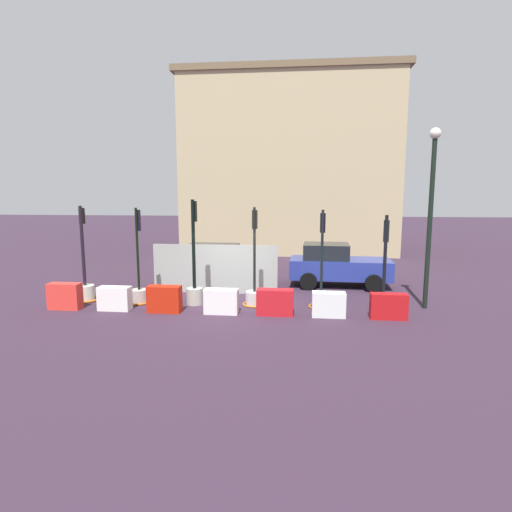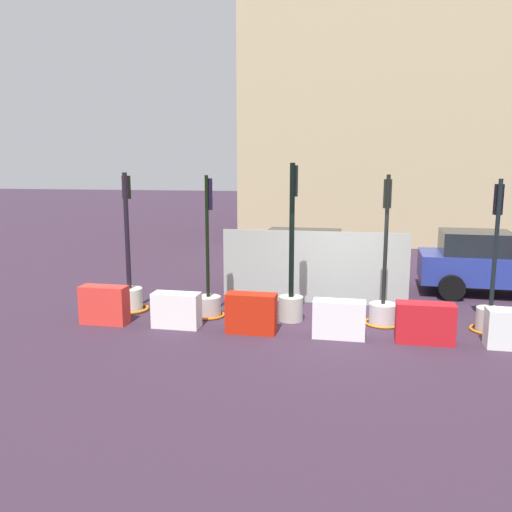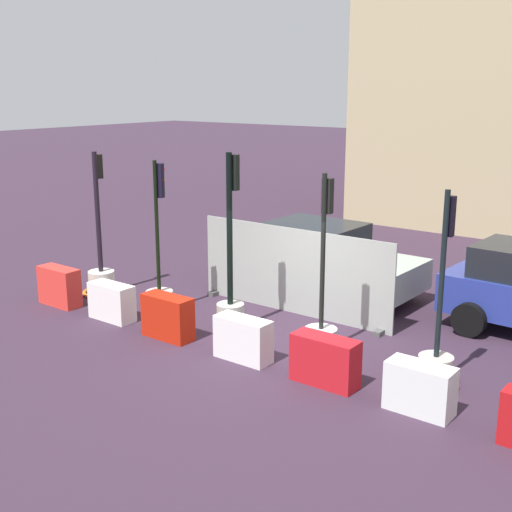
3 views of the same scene
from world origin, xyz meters
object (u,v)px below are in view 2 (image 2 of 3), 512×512
object	(u,v)px
traffic_light_2	(291,284)
car_silver_hatchback	(312,260)
construction_barrier_3	(339,319)
traffic_light_4	(491,306)
traffic_light_1	(208,294)
construction_barrier_4	(425,323)
construction_barrier_1	(176,310)
car_blue_estate	(492,264)
traffic_light_3	(383,300)
construction_barrier_0	(104,305)
traffic_light_0	(129,289)
construction_barrier_2	(251,313)

from	to	relation	value
traffic_light_2	car_silver_hatchback	bearing A→B (deg)	86.76
traffic_light_2	construction_barrier_3	world-z (taller)	traffic_light_2
traffic_light_2	traffic_light_4	world-z (taller)	traffic_light_2
traffic_light_1	construction_barrier_4	size ratio (longest dim) A/B	2.89
construction_barrier_1	car_silver_hatchback	xyz separation A→B (m)	(2.63, 4.37, 0.45)
car_blue_estate	traffic_light_3	bearing A→B (deg)	-132.10
construction_barrier_0	car_silver_hatchback	size ratio (longest dim) A/B	0.24
traffic_light_4	construction_barrier_3	size ratio (longest dim) A/B	3.04
construction_barrier_0	car_blue_estate	size ratio (longest dim) A/B	0.26
traffic_light_0	traffic_light_4	bearing A→B (deg)	-0.20
traffic_light_0	traffic_light_2	world-z (taller)	traffic_light_2
traffic_light_1	traffic_light_3	distance (m)	4.07
traffic_light_2	traffic_light_4	distance (m)	4.37
construction_barrier_0	construction_barrier_4	size ratio (longest dim) A/B	0.93
construction_barrier_2	car_silver_hatchback	bearing A→B (deg)	78.33
construction_barrier_2	traffic_light_1	bearing A→B (deg)	140.43
traffic_light_4	construction_barrier_1	size ratio (longest dim) A/B	3.12
construction_barrier_3	construction_barrier_0	bearing A→B (deg)	-179.80
car_silver_hatchback	construction_barrier_0	bearing A→B (deg)	-134.44
traffic_light_0	construction_barrier_1	world-z (taller)	traffic_light_0
traffic_light_0	traffic_light_1	bearing A→B (deg)	-3.25
construction_barrier_4	construction_barrier_1	bearing A→B (deg)	179.81
traffic_light_4	construction_barrier_1	bearing A→B (deg)	-171.12
traffic_light_2	construction_barrier_3	size ratio (longest dim) A/B	3.34
traffic_light_2	construction_barrier_0	size ratio (longest dim) A/B	3.37
traffic_light_0	construction_barrier_4	world-z (taller)	traffic_light_0
car_silver_hatchback	traffic_light_4	bearing A→B (deg)	-38.45
traffic_light_0	traffic_light_2	bearing A→B (deg)	-1.06
traffic_light_2	construction_barrier_3	xyz separation A→B (m)	(1.14, -1.05, -0.47)
construction_barrier_4	car_silver_hatchback	world-z (taller)	car_silver_hatchback
traffic_light_0	construction_barrier_2	xyz separation A→B (m)	(3.33, -1.16, -0.11)
traffic_light_0	construction_barrier_4	xyz separation A→B (m)	(6.91, -1.11, -0.13)
traffic_light_0	construction_barrier_3	size ratio (longest dim) A/B	3.14
traffic_light_3	construction_barrier_3	size ratio (longest dim) A/B	3.11
traffic_light_3	construction_barrier_1	distance (m)	4.67
car_silver_hatchback	traffic_light_2	bearing A→B (deg)	-93.24
traffic_light_3	car_blue_estate	size ratio (longest dim) A/B	0.81
construction_barrier_2	car_silver_hatchback	world-z (taller)	car_silver_hatchback
construction_barrier_0	construction_barrier_4	world-z (taller)	construction_barrier_0
traffic_light_1	construction_barrier_2	distance (m)	1.63
traffic_light_1	traffic_light_2	xyz separation A→B (m)	(1.98, 0.04, 0.32)
traffic_light_4	construction_barrier_2	size ratio (longest dim) A/B	3.06
construction_barrier_3	traffic_light_0	bearing A→B (deg)	167.78
construction_barrier_4	traffic_light_1	bearing A→B (deg)	168.43
construction_barrier_0	construction_barrier_1	distance (m)	1.71
traffic_light_1	car_blue_estate	xyz separation A→B (m)	(7.16, 3.57, 0.33)
construction_barrier_1	car_blue_estate	size ratio (longest dim) A/B	0.25
construction_barrier_2	traffic_light_0	bearing A→B (deg)	160.83
traffic_light_3	construction_barrier_3	xyz separation A→B (m)	(-0.95, -1.16, -0.17)
construction_barrier_0	construction_barrier_2	world-z (taller)	construction_barrier_0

